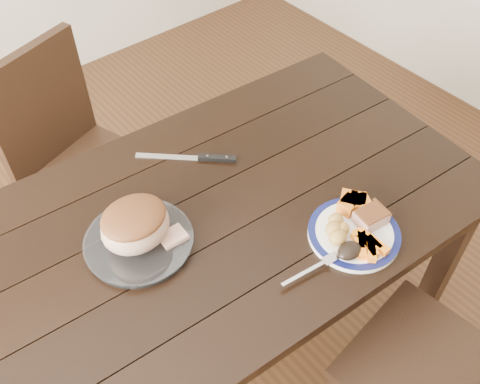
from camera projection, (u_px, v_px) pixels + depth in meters
ground at (221, 337)px, 2.08m from camera, size 4.00×4.00×0.00m
dining_table at (215, 233)px, 1.60m from camera, size 1.67×1.02×0.75m
chair_near at (464, 381)px, 1.43m from camera, size 0.47×0.48×0.93m
chair_far at (74, 153)px, 2.03m from camera, size 0.53×0.54×0.93m
dinner_plate at (354, 234)px, 1.47m from camera, size 0.25×0.25×0.02m
plate_rim at (354, 232)px, 1.46m from camera, size 0.25×0.25×0.02m
serving_platter at (139, 242)px, 1.45m from camera, size 0.29×0.29×0.02m
pork_slice at (371, 218)px, 1.47m from camera, size 0.09×0.08×0.04m
roasted_potatoes at (337, 229)px, 1.44m from camera, size 0.09×0.09×0.04m
carrot_batons at (368, 244)px, 1.42m from camera, size 0.08×0.11×0.02m
pumpkin_wedges at (353, 203)px, 1.50m from camera, size 0.09×0.09×0.04m
dark_mushroom at (349, 251)px, 1.40m from camera, size 0.07×0.05×0.03m
fork at (314, 268)px, 1.38m from camera, size 0.18×0.04×0.00m
roast_joint at (136, 226)px, 1.40m from camera, size 0.19×0.16×0.12m
cut_slice at (173, 237)px, 1.44m from camera, size 0.07×0.06×0.02m
carving_knife at (205, 158)px, 1.68m from camera, size 0.25×0.24×0.01m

